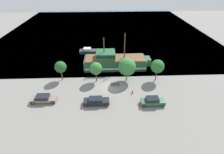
% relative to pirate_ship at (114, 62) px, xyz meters
% --- Properties ---
extents(ground_plane, '(160.00, 160.00, 0.00)m').
position_rel_pirate_ship_xyz_m(ground_plane, '(-1.95, -8.84, -1.70)').
color(ground_plane, gray).
extents(water_surface, '(80.00, 80.00, 0.00)m').
position_rel_pirate_ship_xyz_m(water_surface, '(-1.95, 35.16, -1.70)').
color(water_surface, '#38667F').
rests_on(water_surface, ground).
extents(pirate_ship, '(17.12, 5.24, 9.07)m').
position_rel_pirate_ship_xyz_m(pirate_ship, '(0.00, 0.00, 0.00)').
color(pirate_ship, '#1E5633').
rests_on(pirate_ship, water_surface).
extents(moored_boat_dockside, '(5.59, 2.20, 1.57)m').
position_rel_pirate_ship_xyz_m(moored_boat_dockside, '(-7.56, 9.77, -1.09)').
color(moored_boat_dockside, '#2D333D').
rests_on(moored_boat_dockside, water_surface).
extents(parked_car_curb_front, '(4.85, 2.00, 1.40)m').
position_rel_pirate_ship_xyz_m(parked_car_curb_front, '(-14.61, -13.44, -0.99)').
color(parked_car_curb_front, '#7F705B').
rests_on(parked_car_curb_front, ground_plane).
extents(parked_car_curb_mid, '(4.57, 1.82, 1.59)m').
position_rel_pirate_ship_xyz_m(parked_car_curb_mid, '(6.52, -15.21, -0.92)').
color(parked_car_curb_mid, '#2D5B38').
rests_on(parked_car_curb_mid, ground_plane).
extents(parked_car_curb_rear, '(4.93, 1.80, 1.44)m').
position_rel_pirate_ship_xyz_m(parked_car_curb_rear, '(-4.26, -14.67, -0.98)').
color(parked_car_curb_rear, black).
rests_on(parked_car_curb_rear, ground_plane).
extents(fire_hydrant, '(0.42, 0.25, 0.76)m').
position_rel_pirate_ship_xyz_m(fire_hydrant, '(3.16, -11.65, -1.28)').
color(fire_hydrant, red).
rests_on(fire_hydrant, ground_plane).
extents(bench_promenade_east, '(1.90, 0.45, 0.85)m').
position_rel_pirate_ship_xyz_m(bench_promenade_east, '(-0.35, -8.54, -1.25)').
color(bench_promenade_east, '#4C4742').
rests_on(bench_promenade_east, ground_plane).
extents(tree_row_east, '(2.67, 2.67, 4.63)m').
position_rel_pirate_ship_xyz_m(tree_row_east, '(-12.56, -5.44, 1.59)').
color(tree_row_east, brown).
rests_on(tree_row_east, ground_plane).
extents(tree_row_mideast, '(2.84, 2.84, 4.71)m').
position_rel_pirate_ship_xyz_m(tree_row_mideast, '(-4.50, -6.46, 1.59)').
color(tree_row_mideast, brown).
rests_on(tree_row_mideast, ground_plane).
extents(tree_row_midwest, '(3.99, 3.99, 5.54)m').
position_rel_pirate_ship_xyz_m(tree_row_midwest, '(2.52, -6.46, 1.84)').
color(tree_row_midwest, brown).
rests_on(tree_row_midwest, ground_plane).
extents(tree_row_west, '(3.05, 3.05, 5.13)m').
position_rel_pirate_ship_xyz_m(tree_row_west, '(9.36, -6.58, 1.90)').
color(tree_row_west, brown).
rests_on(tree_row_west, ground_plane).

